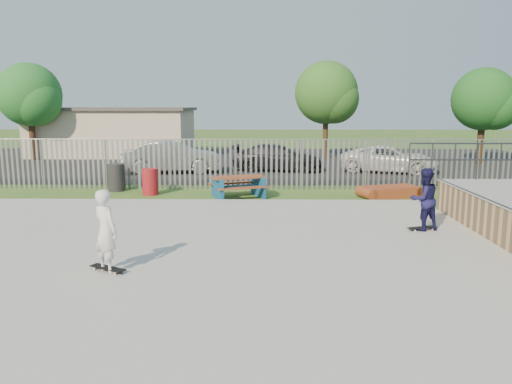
{
  "coord_description": "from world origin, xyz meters",
  "views": [
    {
      "loc": [
        2.14,
        -10.76,
        3.31
      ],
      "look_at": [
        1.93,
        2.0,
        1.1
      ],
      "focal_mm": 35.0,
      "sensor_mm": 36.0,
      "label": 1
    }
  ],
  "objects_px": {
    "car_silver": "(172,157)",
    "tree_mid": "(326,93)",
    "funbox": "(390,192)",
    "skater_navy": "(424,199)",
    "skater_white": "(106,231)",
    "trash_bin_red": "(150,182)",
    "trash_bin_grey": "(116,177)",
    "tree_right": "(484,99)",
    "picnic_table": "(238,187)",
    "car_white": "(389,159)",
    "tree_left": "(29,95)",
    "car_dark": "(278,158)"
  },
  "relations": [
    {
      "from": "car_silver",
      "to": "tree_mid",
      "type": "bearing_deg",
      "value": -54.76
    },
    {
      "from": "car_silver",
      "to": "funbox",
      "type": "bearing_deg",
      "value": -131.5
    },
    {
      "from": "skater_navy",
      "to": "skater_white",
      "type": "height_order",
      "value": "same"
    },
    {
      "from": "tree_mid",
      "to": "skater_navy",
      "type": "xyz_separation_m",
      "value": [
        0.18,
        -19.52,
        -3.16
      ]
    },
    {
      "from": "skater_white",
      "to": "trash_bin_red",
      "type": "bearing_deg",
      "value": -42.87
    },
    {
      "from": "trash_bin_grey",
      "to": "tree_right",
      "type": "distance_m",
      "value": 20.88
    },
    {
      "from": "picnic_table",
      "to": "car_white",
      "type": "bearing_deg",
      "value": 23.25
    },
    {
      "from": "skater_navy",
      "to": "skater_white",
      "type": "distance_m",
      "value": 7.87
    },
    {
      "from": "tree_right",
      "to": "trash_bin_red",
      "type": "bearing_deg",
      "value": -147.9
    },
    {
      "from": "trash_bin_red",
      "to": "skater_navy",
      "type": "relative_size",
      "value": 0.62
    },
    {
      "from": "car_white",
      "to": "skater_navy",
      "type": "xyz_separation_m",
      "value": [
        -2.2,
        -12.41,
        0.27
      ]
    },
    {
      "from": "trash_bin_red",
      "to": "skater_navy",
      "type": "height_order",
      "value": "skater_navy"
    },
    {
      "from": "trash_bin_red",
      "to": "tree_left",
      "type": "relative_size",
      "value": 0.17
    },
    {
      "from": "tree_right",
      "to": "tree_left",
      "type": "bearing_deg",
      "value": 176.87
    },
    {
      "from": "trash_bin_red",
      "to": "skater_white",
      "type": "xyz_separation_m",
      "value": [
        1.25,
        -9.24,
        0.46
      ]
    },
    {
      "from": "picnic_table",
      "to": "tree_right",
      "type": "height_order",
      "value": "tree_right"
    },
    {
      "from": "trash_bin_grey",
      "to": "tree_right",
      "type": "relative_size",
      "value": 0.2
    },
    {
      "from": "tree_left",
      "to": "trash_bin_grey",
      "type": "bearing_deg",
      "value": -52.96
    },
    {
      "from": "trash_bin_grey",
      "to": "car_dark",
      "type": "height_order",
      "value": "car_dark"
    },
    {
      "from": "trash_bin_red",
      "to": "trash_bin_grey",
      "type": "relative_size",
      "value": 0.93
    },
    {
      "from": "tree_left",
      "to": "tree_right",
      "type": "bearing_deg",
      "value": -3.13
    },
    {
      "from": "car_silver",
      "to": "skater_white",
      "type": "bearing_deg",
      "value": 179.25
    },
    {
      "from": "picnic_table",
      "to": "car_dark",
      "type": "height_order",
      "value": "car_dark"
    },
    {
      "from": "funbox",
      "to": "skater_white",
      "type": "height_order",
      "value": "skater_white"
    },
    {
      "from": "tree_mid",
      "to": "skater_navy",
      "type": "height_order",
      "value": "tree_mid"
    },
    {
      "from": "trash_bin_red",
      "to": "trash_bin_grey",
      "type": "distance_m",
      "value": 1.74
    },
    {
      "from": "car_dark",
      "to": "skater_white",
      "type": "bearing_deg",
      "value": 175.29
    },
    {
      "from": "skater_white",
      "to": "car_white",
      "type": "bearing_deg",
      "value": -81.14
    },
    {
      "from": "tree_mid",
      "to": "skater_navy",
      "type": "distance_m",
      "value": 19.78
    },
    {
      "from": "tree_mid",
      "to": "trash_bin_grey",
      "type": "bearing_deg",
      "value": -127.17
    },
    {
      "from": "car_silver",
      "to": "tree_left",
      "type": "xyz_separation_m",
      "value": [
        -9.64,
        5.83,
        3.14
      ]
    },
    {
      "from": "trash_bin_grey",
      "to": "trash_bin_red",
      "type": "bearing_deg",
      "value": -28.87
    },
    {
      "from": "picnic_table",
      "to": "funbox",
      "type": "distance_m",
      "value": 5.6
    },
    {
      "from": "trash_bin_grey",
      "to": "skater_white",
      "type": "height_order",
      "value": "skater_white"
    },
    {
      "from": "tree_mid",
      "to": "tree_right",
      "type": "bearing_deg",
      "value": -20.28
    },
    {
      "from": "car_dark",
      "to": "tree_right",
      "type": "bearing_deg",
      "value": -65.32
    },
    {
      "from": "car_dark",
      "to": "skater_white",
      "type": "height_order",
      "value": "skater_white"
    },
    {
      "from": "skater_white",
      "to": "funbox",
      "type": "bearing_deg",
      "value": -91.34
    },
    {
      "from": "car_silver",
      "to": "skater_white",
      "type": "height_order",
      "value": "skater_white"
    },
    {
      "from": "tree_right",
      "to": "skater_white",
      "type": "distance_m",
      "value": 25.22
    },
    {
      "from": "tree_mid",
      "to": "funbox",
      "type": "bearing_deg",
      "value": -87.01
    },
    {
      "from": "funbox",
      "to": "car_white",
      "type": "bearing_deg",
      "value": 58.02
    },
    {
      "from": "picnic_table",
      "to": "car_dark",
      "type": "relative_size",
      "value": 0.5
    },
    {
      "from": "car_silver",
      "to": "skater_white",
      "type": "distance_m",
      "value": 15.43
    },
    {
      "from": "picnic_table",
      "to": "car_white",
      "type": "height_order",
      "value": "car_white"
    },
    {
      "from": "picnic_table",
      "to": "tree_right",
      "type": "relative_size",
      "value": 0.42
    },
    {
      "from": "picnic_table",
      "to": "skater_navy",
      "type": "height_order",
      "value": "skater_navy"
    },
    {
      "from": "tree_mid",
      "to": "picnic_table",
      "type": "bearing_deg",
      "value": -108.88
    },
    {
      "from": "tree_right",
      "to": "skater_white",
      "type": "height_order",
      "value": "tree_right"
    },
    {
      "from": "trash_bin_red",
      "to": "tree_mid",
      "type": "xyz_separation_m",
      "value": [
        8.19,
        13.65,
        3.62
      ]
    }
  ]
}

